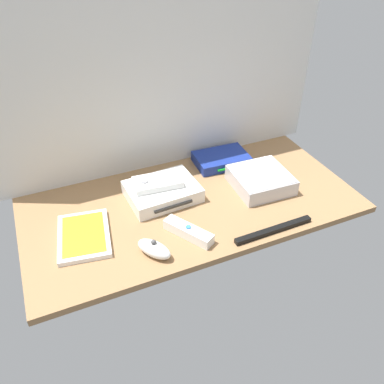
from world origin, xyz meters
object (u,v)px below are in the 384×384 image
Objects in this scene: game_console at (163,191)px; remote_nunchuk at (154,249)px; sensor_bar at (274,230)px; remote_wand at (188,232)px; network_router at (221,159)px; mini_computer at (261,180)px; game_case at (84,236)px; remote_classic_pad at (158,182)px.

game_console is 24.44cm from remote_nunchuk.
game_console is 0.91× the size of sensor_bar.
remote_wand is at bearing -91.80° from game_console.
remote_wand is (-24.89, -29.20, -0.19)cm from network_router.
mini_computer is at bearing 67.88° from sensor_bar.
game_console is at bearing 27.23° from game_case.
network_router is at bearing 8.18° from remote_nunchuk.
remote_wand reaches higher than game_case.
game_console is 1.04× the size of game_case.
remote_wand is at bearing -18.34° from remote_nunchuk.
mini_computer is 0.74× the size of sensor_bar.
game_case is 54.49cm from network_router.
network_router is at bearing 19.17° from remote_wand.
remote_wand reaches higher than sensor_bar.
game_console reaches higher than game_case.
remote_nunchuk is at bearing -106.78° from remote_classic_pad.
sensor_bar is at bearing -53.21° from game_console.
network_router is at bearing 18.68° from game_console.
network_router is (-5.14, 17.27, -0.94)cm from mini_computer.
game_console is 31.30cm from mini_computer.
game_case is 51.99cm from sensor_bar.
game_case is 1.43× the size of remote_wand.
remote_classic_pad reaches higher than remote_wand.
remote_nunchuk is (15.47, -13.64, 1.28)cm from game_case.
sensor_bar is (22.21, -8.01, -0.81)cm from remote_wand.
remote_nunchuk is at bearing -118.36° from game_console.
game_console is at bearing -35.56° from remote_classic_pad.
remote_classic_pad is 37.01cm from sensor_bar.
remote_classic_pad is (-1.51, 20.02, 3.90)cm from remote_wand.
remote_nunchuk is (-40.89, -14.94, -0.60)cm from mini_computer.
sensor_bar is at bearing -91.15° from network_router.
remote_classic_pad reaches higher than sensor_bar.
game_case is at bearing 127.63° from remote_wand.
game_case is at bearing -153.95° from remote_classic_pad.
sensor_bar is at bearing -11.86° from game_case.
remote_nunchuk is 0.45× the size of sensor_bar.
game_console is at bearing -155.25° from network_router.
remote_wand is 0.97× the size of remote_classic_pad.
network_router is at bearing 29.07° from game_case.
remote_wand is 1.36× the size of remote_nunchuk.
network_router is 1.27× the size of remote_wand.
remote_classic_pad reaches higher than game_case.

